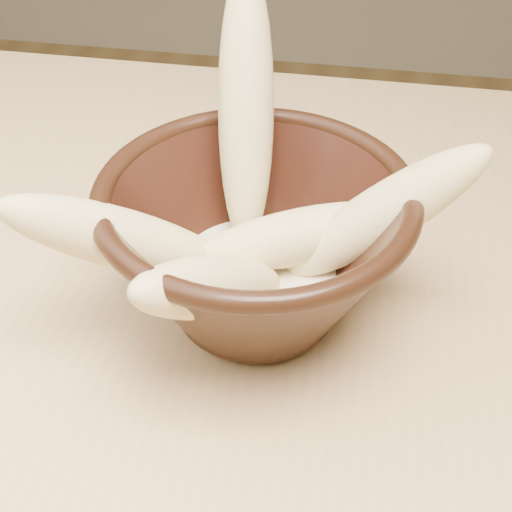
{
  "coord_description": "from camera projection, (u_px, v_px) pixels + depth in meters",
  "views": [
    {
      "loc": [
        0.1,
        -0.31,
        1.1
      ],
      "look_at": [
        0.04,
        0.04,
        0.8
      ],
      "focal_mm": 50.0,
      "sensor_mm": 36.0,
      "label": 1
    }
  ],
  "objects": [
    {
      "name": "banana_upright",
      "position": [
        246.0,
        109.0,
        0.46
      ],
      "size": [
        0.06,
        0.12,
        0.18
      ],
      "primitive_type": "ellipsoid",
      "rotation": [
        0.49,
        0.0,
        3.31
      ],
      "color": "#D6C37E",
      "rests_on": "bowl"
    },
    {
      "name": "bowl",
      "position": [
        256.0,
        245.0,
        0.45
      ],
      "size": [
        0.2,
        0.2,
        0.11
      ],
      "rotation": [
        0.0,
        0.0,
        0.17
      ],
      "color": "black",
      "rests_on": "table"
    },
    {
      "name": "banana_across",
      "position": [
        303.0,
        236.0,
        0.45
      ],
      "size": [
        0.14,
        0.09,
        0.05
      ],
      "primitive_type": "ellipsoid",
      "rotation": [
        1.5,
        0.0,
        1.97
      ],
      "color": "#D6C37E",
      "rests_on": "bowl"
    },
    {
      "name": "banana_right",
      "position": [
        384.0,
        214.0,
        0.43
      ],
      "size": [
        0.14,
        0.06,
        0.12
      ],
      "primitive_type": "ellipsoid",
      "rotation": [
        0.89,
        0.0,
        1.78
      ],
      "color": "#D6C37E",
      "rests_on": "bowl"
    },
    {
      "name": "table",
      "position": [
        187.0,
        417.0,
        0.52
      ],
      "size": [
        1.2,
        0.8,
        0.75
      ],
      "color": "tan",
      "rests_on": "ground"
    },
    {
      "name": "banana_left",
      "position": [
        125.0,
        240.0,
        0.42
      ],
      "size": [
        0.15,
        0.11,
        0.12
      ],
      "primitive_type": "ellipsoid",
      "rotation": [
        1.0,
        0.0,
        -1.05
      ],
      "color": "#D6C37E",
      "rests_on": "bowl"
    },
    {
      "name": "milk_puddle",
      "position": [
        256.0,
        276.0,
        0.47
      ],
      "size": [
        0.11,
        0.11,
        0.02
      ],
      "primitive_type": "cylinder",
      "color": "beige",
      "rests_on": "bowl"
    },
    {
      "name": "banana_front",
      "position": [
        212.0,
        287.0,
        0.4
      ],
      "size": [
        0.1,
        0.13,
        0.1
      ],
      "primitive_type": "ellipsoid",
      "rotation": [
        1.03,
        0.0,
        -0.58
      ],
      "color": "#D6C37E",
      "rests_on": "bowl"
    }
  ]
}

